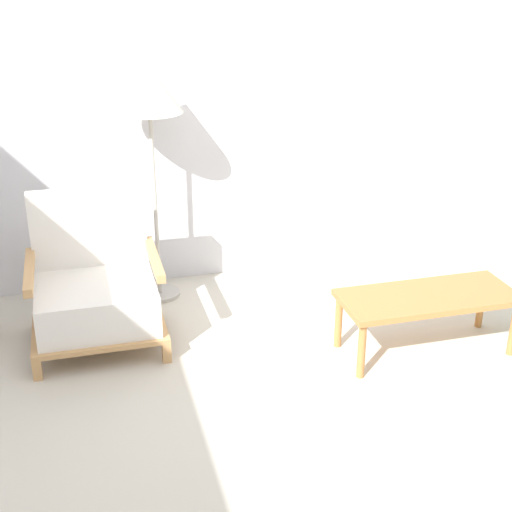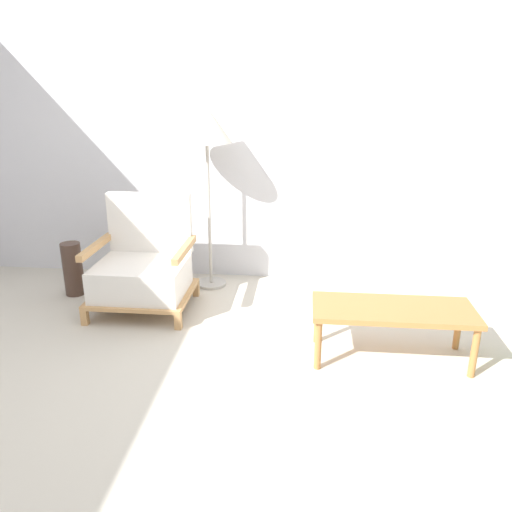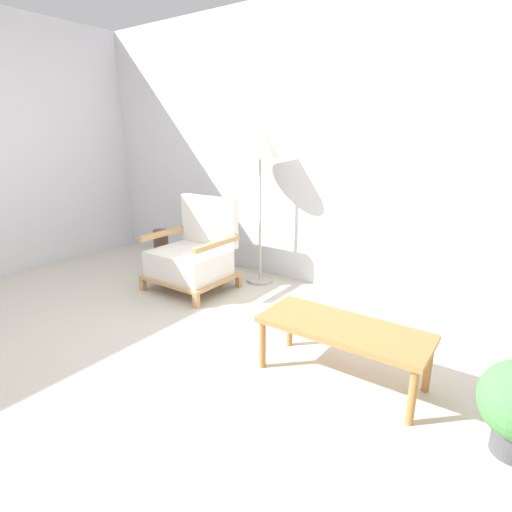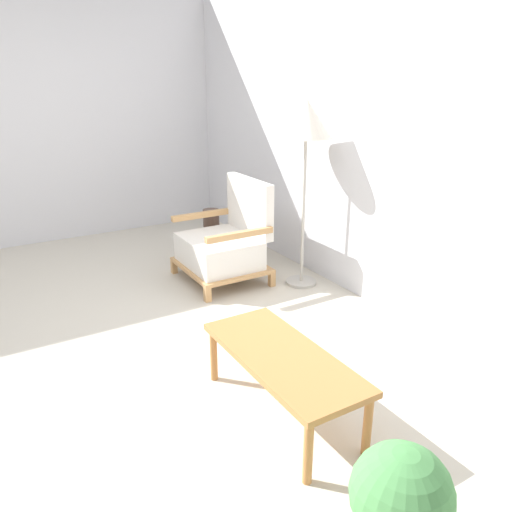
{
  "view_description": "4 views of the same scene",
  "coord_description": "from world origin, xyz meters",
  "px_view_note": "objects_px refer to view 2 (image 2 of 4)",
  "views": [
    {
      "loc": [
        -0.73,
        -2.69,
        2.18
      ],
      "look_at": [
        0.26,
        1.0,
        0.55
      ],
      "focal_mm": 50.0,
      "sensor_mm": 36.0,
      "label": 1
    },
    {
      "loc": [
        0.6,
        -2.37,
        1.72
      ],
      "look_at": [
        0.26,
        1.0,
        0.55
      ],
      "focal_mm": 35.0,
      "sensor_mm": 36.0,
      "label": 2
    },
    {
      "loc": [
        2.02,
        -1.48,
        1.48
      ],
      "look_at": [
        0.26,
        1.0,
        0.55
      ],
      "focal_mm": 28.0,
      "sensor_mm": 36.0,
      "label": 3
    },
    {
      "loc": [
        3.07,
        -0.67,
        1.75
      ],
      "look_at": [
        0.26,
        1.0,
        0.55
      ],
      "focal_mm": 35.0,
      "sensor_mm": 36.0,
      "label": 4
    }
  ],
  "objects_px": {
    "coffee_table": "(393,314)",
    "floor_lamp": "(207,131)",
    "vase": "(73,269)",
    "armchair": "(143,269)"
  },
  "relations": [
    {
      "from": "vase",
      "to": "coffee_table",
      "type": "bearing_deg",
      "value": -17.84
    },
    {
      "from": "vase",
      "to": "armchair",
      "type": "bearing_deg",
      "value": -16.28
    },
    {
      "from": "floor_lamp",
      "to": "coffee_table",
      "type": "bearing_deg",
      "value": -38.98
    },
    {
      "from": "armchair",
      "to": "coffee_table",
      "type": "bearing_deg",
      "value": -18.41
    },
    {
      "from": "coffee_table",
      "to": "floor_lamp",
      "type": "bearing_deg",
      "value": 141.02
    },
    {
      "from": "armchair",
      "to": "vase",
      "type": "height_order",
      "value": "armchair"
    },
    {
      "from": "floor_lamp",
      "to": "coffee_table",
      "type": "height_order",
      "value": "floor_lamp"
    },
    {
      "from": "armchair",
      "to": "coffee_table",
      "type": "distance_m",
      "value": 1.95
    },
    {
      "from": "armchair",
      "to": "coffee_table",
      "type": "xyz_separation_m",
      "value": [
        1.85,
        -0.62,
        -0.01
      ]
    },
    {
      "from": "coffee_table",
      "to": "armchair",
      "type": "bearing_deg",
      "value": 161.59
    }
  ]
}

